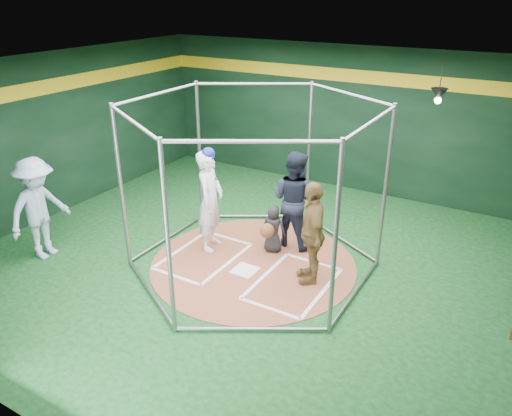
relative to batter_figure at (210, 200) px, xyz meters
The scene contains 12 objects.
room_shell 1.28m from the batter_figure, ahead, with size 10.10×9.10×3.53m.
clay_disc 1.46m from the batter_figure, ahead, with size 3.80×3.80×0.01m, color #985337.
home_plate 1.51m from the batter_figure, 23.23° to the right, with size 0.43×0.43×0.01m, color white.
batter_box_left 1.08m from the batter_figure, 77.83° to the right, with size 1.17×1.77×0.01m.
batter_box_right 2.26m from the batter_figure, 11.23° to the right, with size 1.17×1.77×0.01m.
batting_cage 1.15m from the batter_figure, ahead, with size 4.05×4.67×3.00m.
pendant_lamp_near 5.04m from the batter_figure, 46.89° to the left, with size 0.34×0.34×0.90m.
batter_figure is the anchor object (origin of this frame).
visitor_leopard 2.17m from the batter_figure, ahead, with size 1.07×0.45×1.83m, color #9E7E44.
catcher_figure 1.31m from the batter_figure, 21.47° to the left, with size 0.52×0.59×0.95m.
umpire 1.61m from the batter_figure, 34.78° to the left, with size 0.94×0.73×1.93m, color black.
bystander_blue 3.15m from the batter_figure, 143.93° to the right, with size 1.26×0.73×1.96m, color #A3B8D7.
Camera 1 is at (4.10, -6.92, 4.75)m, focal length 35.00 mm.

